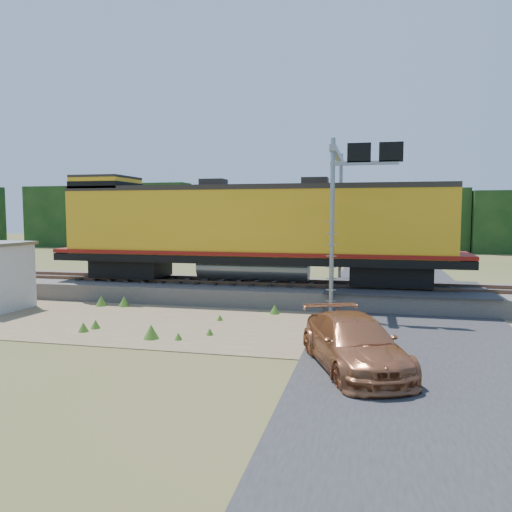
# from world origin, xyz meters

# --- Properties ---
(ground) EXTENTS (140.00, 140.00, 0.00)m
(ground) POSITION_xyz_m (0.00, 0.00, 0.00)
(ground) COLOR #475123
(ground) RESTS_ON ground
(ballast) EXTENTS (70.00, 5.00, 0.80)m
(ballast) POSITION_xyz_m (0.00, 6.00, 0.40)
(ballast) COLOR slate
(ballast) RESTS_ON ground
(rails) EXTENTS (70.00, 1.54, 0.16)m
(rails) POSITION_xyz_m (0.00, 6.00, 0.88)
(rails) COLOR brown
(rails) RESTS_ON ballast
(dirt_shoulder) EXTENTS (26.00, 8.00, 0.03)m
(dirt_shoulder) POSITION_xyz_m (-2.00, 0.50, 0.01)
(dirt_shoulder) COLOR #8C7754
(dirt_shoulder) RESTS_ON ground
(road) EXTENTS (7.00, 66.00, 0.86)m
(road) POSITION_xyz_m (7.00, 0.74, 0.09)
(road) COLOR #38383A
(road) RESTS_ON ground
(tree_line_north) EXTENTS (130.00, 3.00, 6.50)m
(tree_line_north) POSITION_xyz_m (0.00, 38.00, 3.07)
(tree_line_north) COLOR black
(tree_line_north) RESTS_ON ground
(weed_clumps) EXTENTS (15.00, 6.20, 0.56)m
(weed_clumps) POSITION_xyz_m (-3.50, 0.10, 0.00)
(weed_clumps) COLOR #427320
(weed_clumps) RESTS_ON ground
(locomotive) EXTENTS (19.80, 3.02, 5.11)m
(locomotive) POSITION_xyz_m (-0.41, 6.00, 3.48)
(locomotive) COLOR black
(locomotive) RESTS_ON rails
(signal_gantry) EXTENTS (2.86, 6.20, 7.22)m
(signal_gantry) POSITION_xyz_m (4.23, 5.33, 5.41)
(signal_gantry) COLOR gray
(signal_gantry) RESTS_ON ground
(car) EXTENTS (3.62, 5.30, 1.42)m
(car) POSITION_xyz_m (5.03, -3.97, 0.71)
(car) COLOR #AB673F
(car) RESTS_ON ground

